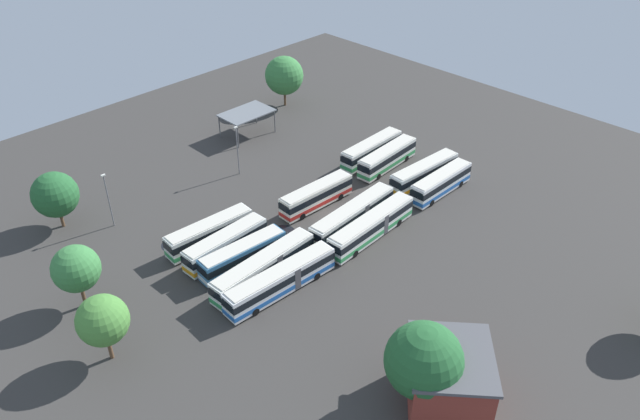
{
  "coord_description": "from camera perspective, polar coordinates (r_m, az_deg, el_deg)",
  "views": [
    {
      "loc": [
        53.51,
        50.12,
        50.61
      ],
      "look_at": [
        1.72,
        -0.92,
        1.5
      ],
      "focal_mm": 35.34,
      "sensor_mm": 36.0,
      "label": 1
    }
  ],
  "objects": [
    {
      "name": "puddle_front_lane",
      "position": [
        86.26,
        -3.35,
        -1.96
      ],
      "size": [
        3.2,
        3.2,
        0.01
      ],
      "primitive_type": "cylinder",
      "color": "black",
      "rests_on": "ground_plane"
    },
    {
      "name": "puddle_back_corner",
      "position": [
        87.47,
        0.63,
        -1.32
      ],
      "size": [
        2.67,
        2.67,
        0.01
      ],
      "primitive_type": "cylinder",
      "color": "black",
      "rests_on": "ground_plane"
    },
    {
      "name": "bus_row0_slot0",
      "position": [
        102.43,
        4.69,
        5.47
      ],
      "size": [
        12.64,
        2.84,
        3.44
      ],
      "color": "silver",
      "rests_on": "ground_plane"
    },
    {
      "name": "ground_plane",
      "position": [
        89.09,
        1.2,
        -0.59
      ],
      "size": [
        112.85,
        112.85,
        0.0
      ],
      "primitive_type": "plane",
      "color": "#383533"
    },
    {
      "name": "bus_row1_slot4",
      "position": [
        84.31,
        4.71,
        -1.46
      ],
      "size": [
        15.41,
        3.06,
        3.44
      ],
      "color": "silver",
      "rests_on": "ground_plane"
    },
    {
      "name": "puddle_near_shelter",
      "position": [
        99.97,
        8.66,
        3.2
      ],
      "size": [
        1.86,
        1.86,
        0.01
      ],
      "primitive_type": "cylinder",
      "color": "black",
      "rests_on": "ground_plane"
    },
    {
      "name": "lamp_post_by_building",
      "position": [
        97.66,
        -7.49,
        5.55
      ],
      "size": [
        0.56,
        0.28,
        8.18
      ],
      "color": "slate",
      "rests_on": "ground_plane"
    },
    {
      "name": "tree_northeast",
      "position": [
        76.16,
        -21.23,
        -4.98
      ],
      "size": [
        5.51,
        5.51,
        8.32
      ],
      "color": "brown",
      "rests_on": "ground_plane"
    },
    {
      "name": "tree_west_edge",
      "position": [
        119.64,
        -3.26,
        12.07
      ],
      "size": [
        7.19,
        7.19,
        9.56
      ],
      "color": "brown",
      "rests_on": "ground_plane"
    },
    {
      "name": "tree_east_edge",
      "position": [
        68.75,
        -19.09,
        -9.43
      ],
      "size": [
        5.46,
        5.46,
        8.15
      ],
      "color": "brown",
      "rests_on": "ground_plane"
    },
    {
      "name": "bus_row2_slot2",
      "position": [
        79.56,
        -7.0,
        -4.09
      ],
      "size": [
        12.04,
        3.41,
        3.44
      ],
      "color": "teal",
      "rests_on": "ground_plane"
    },
    {
      "name": "bus_row1_slot1",
      "position": [
        90.27,
        -0.33,
        1.32
      ],
      "size": [
        12.23,
        3.03,
        3.44
      ],
      "color": "silver",
      "rests_on": "ground_plane"
    },
    {
      "name": "tree_south_edge",
      "position": [
        61.03,
        9.37,
        -13.32
      ],
      "size": [
        7.53,
        7.53,
        9.94
      ],
      "color": "brown",
      "rests_on": "ground_plane"
    },
    {
      "name": "bus_row1_slot3",
      "position": [
        86.16,
        2.99,
        -0.51
      ],
      "size": [
        15.43,
        3.29,
        3.44
      ],
      "color": "silver",
      "rests_on": "ground_plane"
    },
    {
      "name": "bus_row0_slot3",
      "position": [
        97.06,
        9.42,
        3.36
      ],
      "size": [
        13.1,
        3.37,
        3.44
      ],
      "color": "silver",
      "rests_on": "ground_plane"
    },
    {
      "name": "bus_row2_slot0",
      "position": [
        84.08,
        -9.97,
        -2.03
      ],
      "size": [
        12.51,
        3.36,
        3.44
      ],
      "color": "silver",
      "rests_on": "ground_plane"
    },
    {
      "name": "bus_row2_slot3",
      "position": [
        77.44,
        -5.1,
        -5.18
      ],
      "size": [
        15.41,
        3.07,
        3.44
      ],
      "color": "silver",
      "rests_on": "ground_plane"
    },
    {
      "name": "bus_row2_slot1",
      "position": [
        81.66,
        -8.55,
        -3.1
      ],
      "size": [
        12.28,
        2.82,
        3.44
      ],
      "color": "silver",
      "rests_on": "ground_plane"
    },
    {
      "name": "puddle_centre_drain",
      "position": [
        85.93,
        -12.83,
        -3.05
      ],
      "size": [
        4.12,
        4.12,
        0.01
      ],
      "primitive_type": "cylinder",
      "color": "black",
      "rests_on": "ground_plane"
    },
    {
      "name": "depot_building",
      "position": [
        64.03,
        11.59,
        -14.72
      ],
      "size": [
        12.01,
        11.89,
        6.32
      ],
      "color": "maroon",
      "rests_on": "ground_plane"
    },
    {
      "name": "tree_northwest",
      "position": [
        91.48,
        -22.87,
        1.28
      ],
      "size": [
        6.25,
        6.25,
        8.28
      ],
      "color": "brown",
      "rests_on": "ground_plane"
    },
    {
      "name": "bus_row0_slot1",
      "position": [
        100.36,
        6.11,
        4.74
      ],
      "size": [
        12.4,
        3.2,
        3.44
      ],
      "color": "silver",
      "rests_on": "ground_plane"
    },
    {
      "name": "maintenance_shelter",
      "position": [
        109.67,
        -6.66,
        8.68
      ],
      "size": [
        8.84,
        5.74,
        4.28
      ],
      "color": "slate",
      "rests_on": "ground_plane"
    },
    {
      "name": "bus_row0_slot4",
      "position": [
        94.94,
        10.9,
        2.44
      ],
      "size": [
        11.91,
        2.61,
        3.44
      ],
      "color": "silver",
      "rests_on": "ground_plane"
    },
    {
      "name": "lamp_post_near_entrance",
      "position": [
        89.41,
        -18.63,
        1.02
      ],
      "size": [
        0.56,
        0.28,
        8.21
      ],
      "color": "slate",
      "rests_on": "ground_plane"
    },
    {
      "name": "bus_row2_slot4",
      "position": [
        75.41,
        -3.55,
        -6.36
      ],
      "size": [
        15.45,
        3.4,
        3.44
      ],
      "color": "silver",
      "rests_on": "ground_plane"
    }
  ]
}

